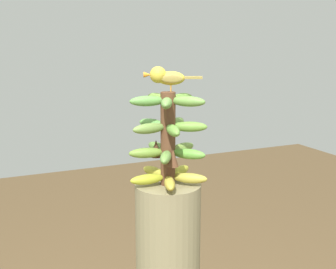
{
  "coord_description": "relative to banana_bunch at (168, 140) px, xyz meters",
  "views": [
    {
      "loc": [
        0.6,
        1.34,
        1.56
      ],
      "look_at": [
        0.0,
        0.0,
        1.25
      ],
      "focal_mm": 48.16,
      "sensor_mm": 36.0,
      "label": 1
    }
  ],
  "objects": [
    {
      "name": "banana_bunch",
      "position": [
        0.0,
        0.0,
        0.0
      ],
      "size": [
        0.26,
        0.27,
        0.31
      ],
      "color": "brown",
      "rests_on": "banana_tree"
    },
    {
      "name": "perched_bird",
      "position": [
        -0.0,
        -0.03,
        0.21
      ],
      "size": [
        0.18,
        0.1,
        0.08
      ],
      "color": "#C68933",
      "rests_on": "banana_bunch"
    }
  ]
}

